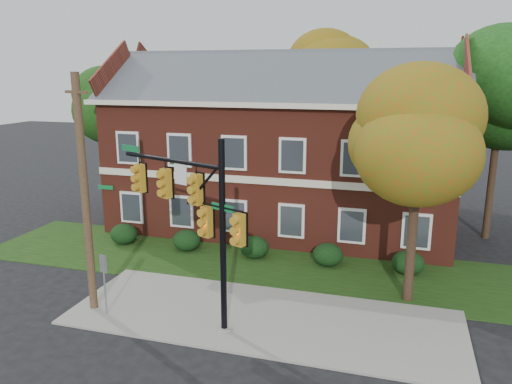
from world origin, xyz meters
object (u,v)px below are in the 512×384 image
(utility_pole, at_px, (85,195))
(traffic_signal, at_px, (196,210))
(tree_near_right, at_px, (427,129))
(tree_far_rear, at_px, (329,68))
(sign_post, at_px, (104,275))
(tree_right_rear, at_px, (510,82))
(apartment_building, at_px, (281,140))
(hedge_center, at_px, (254,247))
(hedge_right, at_px, (328,255))
(hedge_far_left, at_px, (124,234))
(tree_left_rear, at_px, (113,106))
(hedge_far_right, at_px, (408,263))
(hedge_left, at_px, (187,240))

(utility_pole, bearing_deg, traffic_signal, 27.64)
(tree_near_right, xyz_separation_m, tree_far_rear, (-5.88, 15.93, 2.17))
(traffic_signal, bearing_deg, sign_post, -148.67)
(tree_right_rear, distance_m, sign_post, 20.88)
(tree_right_rear, xyz_separation_m, traffic_signal, (-11.42, -12.62, -4.01))
(apartment_building, distance_m, hedge_center, 6.89)
(hedge_right, height_order, tree_right_rear, tree_right_rear)
(hedge_far_left, bearing_deg, utility_pole, -67.80)
(apartment_building, xyz_separation_m, tree_far_rear, (1.34, 7.84, 3.86))
(hedge_center, relative_size, tree_left_rear, 0.16)
(tree_right_rear, bearing_deg, apartment_building, -175.67)
(tree_left_rear, distance_m, tree_far_rear, 14.40)
(hedge_far_right, relative_size, tree_near_right, 0.16)
(hedge_left, height_order, tree_far_rear, tree_far_rear)
(tree_far_rear, bearing_deg, utility_pole, -105.71)
(hedge_right, relative_size, sign_post, 0.60)
(hedge_center, relative_size, hedge_far_right, 1.00)
(hedge_center, height_order, hedge_right, same)
(hedge_far_left, bearing_deg, apartment_building, 36.89)
(hedge_left, relative_size, hedge_center, 1.00)
(hedge_far_right, xyz_separation_m, tree_left_rear, (-16.73, 4.14, 6.16))
(tree_left_rear, xyz_separation_m, tree_right_rear, (21.05, 1.97, 1.44))
(hedge_center, distance_m, tree_near_right, 9.90)
(hedge_far_left, distance_m, hedge_center, 7.00)
(tree_near_right, xyz_separation_m, tree_left_rear, (-16.95, 6.97, 0.01))
(tree_right_rear, bearing_deg, hedge_left, -157.58)
(hedge_far_left, distance_m, utility_pole, 8.26)
(sign_post, bearing_deg, hedge_right, 64.02)
(apartment_building, distance_m, hedge_left, 7.73)
(tree_near_right, distance_m, utility_pole, 12.33)
(apartment_building, height_order, tree_near_right, apartment_building)
(hedge_left, relative_size, hedge_far_right, 1.00)
(tree_right_rear, bearing_deg, hedge_far_right, -125.23)
(hedge_right, height_order, traffic_signal, traffic_signal)
(tree_near_right, bearing_deg, hedge_left, 165.19)
(tree_right_rear, bearing_deg, sign_post, -138.33)
(tree_left_rear, relative_size, utility_pole, 1.03)
(apartment_building, height_order, traffic_signal, apartment_building)
(hedge_left, xyz_separation_m, traffic_signal, (3.40, -6.51, 3.58))
(apartment_building, relative_size, utility_pole, 2.17)
(hedge_left, xyz_separation_m, hedge_center, (3.50, 0.00, 0.00))
(hedge_center, relative_size, traffic_signal, 0.21)
(hedge_right, relative_size, traffic_signal, 0.21)
(hedge_far_left, height_order, tree_far_rear, tree_far_rear)
(hedge_far_left, relative_size, traffic_signal, 0.21)
(hedge_left, xyz_separation_m, sign_post, (0.00, -7.07, 1.06))
(hedge_center, distance_m, sign_post, 7.96)
(tree_near_right, xyz_separation_m, sign_post, (-10.72, -4.24, -5.09))
(apartment_building, height_order, hedge_far_right, apartment_building)
(hedge_far_left, relative_size, hedge_center, 1.00)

